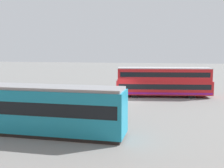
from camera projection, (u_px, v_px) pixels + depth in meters
name	position (u px, v px, depth m)	size (l,w,h in m)	color
ground_plane	(122.00, 100.00, 32.84)	(160.00, 160.00, 0.00)	gray
double_decker_bus	(163.00, 82.00, 35.02)	(11.99, 3.82, 3.68)	red
tram_yellow	(33.00, 109.00, 19.94)	(13.45, 3.08, 3.49)	teal
pedestrian_near_railing	(63.00, 102.00, 26.74)	(0.44, 0.44, 1.76)	#33384C
pedestrian_crossing	(124.00, 109.00, 23.87)	(0.43, 0.43, 1.69)	#4C3F2D
pedestrian_railing	(60.00, 102.00, 27.89)	(9.06, 0.97, 1.08)	gray
info_sign	(9.00, 90.00, 28.60)	(0.96, 0.33, 2.60)	slate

